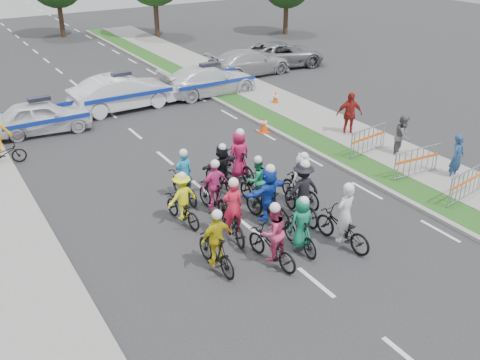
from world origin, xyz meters
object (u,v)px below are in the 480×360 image
rider_7 (301,184)px  police_car_2 (209,80)px  barrier_1 (416,163)px  spectator_0 (457,157)px  barrier_2 (368,141)px  rider_11 (222,171)px  spectator_2 (349,114)px  spectator_1 (403,136)px  rider_5 (268,198)px  rider_3 (216,246)px  cone_1 (275,98)px  barrier_0 (466,186)px  rider_1 (301,229)px  rider_6 (232,218)px  rider_10 (182,203)px  rider_4 (302,196)px  civilian_sedan (249,62)px  rider_13 (239,160)px  rider_8 (256,187)px  rider_9 (214,192)px  cone_0 (264,125)px  police_car_1 (123,93)px  police_car_0 (42,117)px  parked_bike (3,154)px  rider_2 (272,241)px  civilian_suv (282,54)px  rider_12 (184,183)px  rider_0 (343,225)px

rider_7 → police_car_2: bearing=-110.0°
police_car_2 → barrier_1: bearing=-172.1°
spectator_0 → barrier_2: 3.32m
rider_11 → spectator_2: size_ratio=0.92×
spectator_1 → rider_5: bearing=163.4°
rider_3 → spectator_2: (9.24, 5.30, 0.25)m
barrier_1 → cone_1: barrier_1 is taller
barrier_0 → spectator_0: bearing=48.9°
rider_1 → rider_6: rider_6 is taller
rider_10 → spectator_0: size_ratio=1.06×
rider_5 → barrier_2: 6.45m
police_car_2 → barrier_2: size_ratio=2.52×
rider_4 → police_car_2: (3.75, 12.54, -0.03)m
civilian_sedan → barrier_0: civilian_sedan is taller
rider_4 → rider_13: size_ratio=1.04×
rider_3 → barrier_2: rider_3 is taller
rider_7 → rider_8: rider_7 is taller
rider_5 → rider_9: bearing=-62.7°
rider_11 → barrier_0: 7.79m
rider_8 → rider_9: bearing=-15.4°
spectator_0 → rider_3: bearing=171.4°
rider_9 → cone_0: 7.07m
rider_6 → spectator_0: (8.47, -0.83, 0.19)m
rider_3 → police_car_1: size_ratio=0.36×
rider_10 → barrier_0: bearing=149.2°
rider_6 → police_car_1: (1.46, 12.36, 0.18)m
barrier_2 → cone_1: barrier_2 is taller
spectator_0 → spectator_2: spectator_2 is taller
rider_10 → rider_7: bearing=158.3°
police_car_0 → spectator_2: size_ratio=2.16×
rider_13 → barrier_2: (5.29, -0.74, -0.18)m
police_car_1 → police_car_2: size_ratio=0.98×
barrier_1 → parked_bike: 14.77m
rider_2 → spectator_1: bearing=-165.9°
rider_9 → police_car_2: (5.78, 10.86, 0.03)m
rider_3 → rider_13: bearing=-130.3°
rider_3 → rider_4: size_ratio=0.90×
barrier_2 → spectator_0: bearing=-70.7°
rider_6 → barrier_2: (7.38, 2.29, -0.07)m
rider_2 → rider_7: bearing=-147.5°
barrier_0 → cone_1: bearing=87.3°
rider_7 → rider_11: bearing=-56.5°
rider_11 → spectator_0: rider_11 is taller
rider_10 → barrier_2: (8.23, 0.87, -0.11)m
civilian_suv → rider_12: bearing=145.1°
rider_9 → cone_0: rider_9 is taller
cone_1 → spectator_1: bearing=-86.3°
rider_0 → cone_0: (3.02, 8.31, -0.31)m
cone_1 → rider_6: bearing=-131.0°
police_car_1 → spectator_1: size_ratio=3.02×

